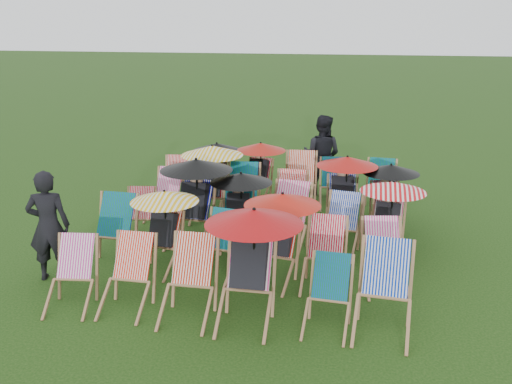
% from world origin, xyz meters
% --- Properties ---
extents(ground, '(100.00, 100.00, 0.00)m').
position_xyz_m(ground, '(0.00, 0.00, 0.00)').
color(ground, black).
rests_on(ground, ground).
extents(deckchair_0, '(0.67, 0.85, 0.86)m').
position_xyz_m(deckchair_0, '(-1.97, -2.31, 0.43)').
color(deckchair_0, '#956A45').
rests_on(deckchair_0, ground).
extents(deckchair_1, '(0.60, 0.83, 0.90)m').
position_xyz_m(deckchair_1, '(-1.25, -2.22, 0.45)').
color(deckchair_1, '#956A45').
rests_on(deckchair_1, ground).
extents(deckchair_2, '(0.64, 0.89, 0.96)m').
position_xyz_m(deckchair_2, '(-0.42, -2.28, 0.48)').
color(deckchair_2, '#956A45').
rests_on(deckchair_2, ground).
extents(deckchair_3, '(1.18, 1.22, 1.40)m').
position_xyz_m(deckchair_3, '(0.32, -2.24, 0.74)').
color(deckchair_3, '#956A45').
rests_on(deckchair_3, ground).
extents(deckchair_4, '(0.61, 0.80, 0.83)m').
position_xyz_m(deckchair_4, '(1.28, -2.25, 0.41)').
color(deckchair_4, '#956A45').
rests_on(deckchair_4, ground).
extents(deckchair_5, '(0.75, 0.99, 1.02)m').
position_xyz_m(deckchair_5, '(1.92, -2.20, 0.51)').
color(deckchair_5, '#956A45').
rests_on(deckchair_5, ground).
extents(deckchair_6, '(0.69, 0.95, 1.01)m').
position_xyz_m(deckchair_6, '(-2.03, -1.02, 0.50)').
color(deckchair_6, '#956A45').
rests_on(deckchair_6, ground).
extents(deckchair_7, '(0.99, 1.05, 1.17)m').
position_xyz_m(deckchair_7, '(-1.23, -1.01, 0.62)').
color(deckchair_7, '#956A45').
rests_on(deckchair_7, ground).
extents(deckchair_8, '(0.70, 0.88, 0.88)m').
position_xyz_m(deckchair_8, '(-0.37, -1.03, 0.44)').
color(deckchair_8, '#956A45').
rests_on(deckchair_8, ground).
extents(deckchair_9, '(1.06, 1.13, 1.26)m').
position_xyz_m(deckchair_9, '(0.49, -1.09, 0.66)').
color(deckchair_9, '#956A45').
rests_on(deckchair_9, ground).
extents(deckchair_10, '(0.63, 0.86, 0.91)m').
position_xyz_m(deckchair_10, '(1.15, -1.13, 0.46)').
color(deckchair_10, '#956A45').
rests_on(deckchair_10, ground).
extents(deckchair_11, '(0.73, 0.92, 0.90)m').
position_xyz_m(deckchair_11, '(1.96, -1.03, 0.45)').
color(deckchair_11, '#956A45').
rests_on(deckchair_11, ground).
extents(deckchair_12, '(0.65, 0.83, 0.81)m').
position_xyz_m(deckchair_12, '(-2.00, 0.05, 0.41)').
color(deckchair_12, '#956A45').
rests_on(deckchair_12, ground).
extents(deckchair_13, '(1.17, 1.23, 1.39)m').
position_xyz_m(deckchair_13, '(-1.07, 0.07, 0.73)').
color(deckchair_13, '#956A45').
rests_on(deckchair_13, ground).
extents(deckchair_14, '(1.00, 1.08, 1.19)m').
position_xyz_m(deckchair_14, '(-0.32, 0.09, 0.63)').
color(deckchair_14, '#956A45').
rests_on(deckchair_14, ground).
extents(deckchair_15, '(0.81, 1.03, 1.02)m').
position_xyz_m(deckchair_15, '(0.46, 0.07, 0.51)').
color(deckchair_15, '#956A45').
rests_on(deckchair_15, ground).
extents(deckchair_16, '(0.72, 0.90, 0.89)m').
position_xyz_m(deckchair_16, '(1.31, 0.10, 0.45)').
color(deckchair_16, '#956A45').
rests_on(deckchair_16, ground).
extents(deckchair_17, '(1.00, 1.06, 1.19)m').
position_xyz_m(deckchair_17, '(2.02, 0.06, 0.63)').
color(deckchair_17, '#956A45').
rests_on(deckchair_17, ground).
extents(deckchair_18, '(0.63, 0.84, 0.88)m').
position_xyz_m(deckchair_18, '(-1.94, 1.13, 0.44)').
color(deckchair_18, '#956A45').
rests_on(deckchair_18, ground).
extents(deckchair_19, '(1.13, 1.20, 1.34)m').
position_xyz_m(deckchair_19, '(-1.12, 1.29, 0.71)').
color(deckchair_19, '#956A45').
rests_on(deckchair_19, ground).
extents(deckchair_20, '(0.73, 0.97, 0.99)m').
position_xyz_m(deckchair_20, '(-0.51, 1.27, 0.50)').
color(deckchair_20, '#956A45').
rests_on(deckchair_20, ground).
extents(deckchair_21, '(0.63, 0.87, 0.92)m').
position_xyz_m(deckchair_21, '(0.36, 1.20, 0.46)').
color(deckchair_21, '#956A45').
rests_on(deckchair_21, ground).
extents(deckchair_22, '(1.06, 1.12, 1.26)m').
position_xyz_m(deckchair_22, '(1.31, 1.22, 0.67)').
color(deckchair_22, '#956A45').
rests_on(deckchair_22, ground).
extents(deckchair_23, '(0.98, 1.05, 1.16)m').
position_xyz_m(deckchair_23, '(2.06, 1.23, 0.61)').
color(deckchair_23, '#956A45').
rests_on(deckchair_23, ground).
extents(deckchair_24, '(0.66, 0.84, 0.83)m').
position_xyz_m(deckchair_24, '(-2.11, 2.30, 0.41)').
color(deckchair_24, '#956A45').
rests_on(deckchair_24, ground).
extents(deckchair_25, '(0.98, 1.02, 1.16)m').
position_xyz_m(deckchair_25, '(-1.30, 2.32, 0.61)').
color(deckchair_25, '#956A45').
rests_on(deckchair_25, ground).
extents(deckchair_26, '(1.00, 1.06, 1.18)m').
position_xyz_m(deckchair_26, '(-0.44, 2.42, 0.62)').
color(deckchair_26, '#956A45').
rests_on(deckchair_26, ground).
extents(deckchair_27, '(0.73, 0.97, 1.01)m').
position_xyz_m(deckchair_27, '(0.43, 2.34, 0.50)').
color(deckchair_27, '#956A45').
rests_on(deckchair_27, ground).
extents(deckchair_28, '(0.68, 0.88, 0.90)m').
position_xyz_m(deckchair_28, '(1.08, 2.42, 0.45)').
color(deckchair_28, '#956A45').
rests_on(deckchair_28, ground).
extents(deckchair_29, '(0.67, 0.89, 0.93)m').
position_xyz_m(deckchair_29, '(1.96, 2.34, 0.46)').
color(deckchair_29, '#956A45').
rests_on(deckchair_29, ground).
extents(person_left, '(0.66, 0.53, 1.59)m').
position_xyz_m(person_left, '(-2.63, -1.61, 0.79)').
color(person_left, black).
rests_on(person_left, ground).
extents(person_rear, '(0.93, 0.80, 1.67)m').
position_xyz_m(person_rear, '(0.77, 3.17, 0.83)').
color(person_rear, black).
rests_on(person_rear, ground).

